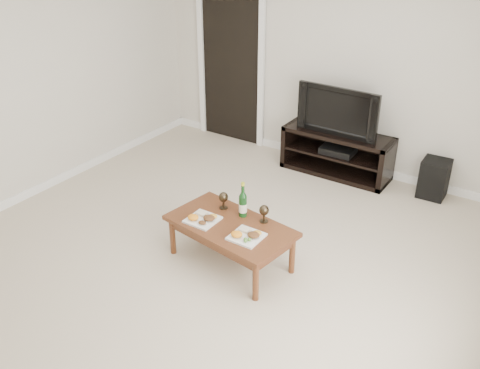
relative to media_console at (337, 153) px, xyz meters
The scene contains 13 objects.
floor 2.52m from the media_console, 94.17° to the right, with size 5.50×5.50×0.00m, color #B8AB94.
back_wall 1.08m from the media_console, 123.51° to the left, with size 5.00×0.04×2.60m, color beige.
doorway 1.90m from the media_console, behind, with size 0.90×0.02×2.05m, color black.
media_console is the anchor object (origin of this frame).
television 0.57m from the media_console, ahead, with size 1.01×0.13×0.58m, color black.
av_receiver 0.05m from the media_console, 27.45° to the right, with size 0.40×0.30×0.08m, color black.
subwoofer 1.18m from the media_console, ahead, with size 0.30×0.30×0.45m, color black.
coffee_table 2.27m from the media_console, 90.74° to the right, with size 1.16×0.63×0.42m, color brown.
plate_left 2.38m from the media_console, 96.72° to the right, with size 0.27×0.27×0.07m, color white.
plate_right 2.39m from the media_console, 84.94° to the right, with size 0.27×0.27×0.07m, color white.
wine_bottle 2.10m from the media_console, 90.47° to the right, with size 0.07×0.07×0.35m, color #0F3713.
goblet_left 2.09m from the media_console, 96.82° to the right, with size 0.09×0.09×0.17m, color #33291C, non-canonical shape.
goblet_right 2.08m from the media_console, 84.47° to the right, with size 0.09×0.09×0.17m, color #33291C, non-canonical shape.
Camera 1 is at (2.50, -3.15, 3.00)m, focal length 40.00 mm.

